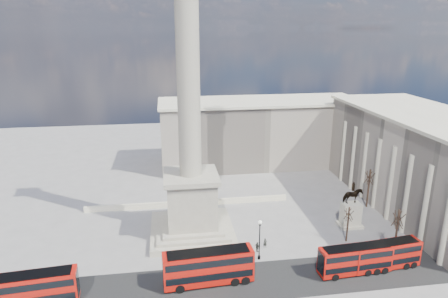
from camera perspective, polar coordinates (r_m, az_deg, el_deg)
name	(u,v)px	position (r m, az deg, el deg)	size (l,w,h in m)	color
ground	(194,248)	(66.30, -4.25, -13.88)	(180.00, 180.00, 0.00)	gray
asphalt_road	(236,282)	(58.46, 1.69, -18.50)	(120.00, 9.00, 0.01)	#242424
nelsons_column	(190,162)	(65.45, -4.82, -1.84)	(14.00, 14.00, 49.85)	#A59E89
balustrade_wall	(188,203)	(80.23, -5.12, -7.73)	(40.00, 0.60, 1.10)	beige
building_east	(421,160)	(86.23, 26.38, -1.47)	(19.00, 46.00, 18.60)	beige
building_northeast	(260,132)	(102.94, 5.13, 2.44)	(51.00, 17.00, 16.60)	beige
red_bus_a	(30,290)	(58.25, -25.94, -17.66)	(11.69, 3.63, 4.66)	#B01109
red_bus_b	(209,267)	(56.84, -2.17, -16.46)	(12.48, 3.61, 5.00)	#B01109
red_bus_c	(355,259)	(61.97, 18.27, -14.73)	(10.69, 3.11, 4.28)	#B01109
red_bus_d	(386,255)	(64.57, 22.12, -13.82)	(10.67, 3.57, 4.24)	#B01109
victorian_lamp	(260,237)	(61.62, 5.11, -12.37)	(0.56, 0.56, 6.48)	black
equestrian_statue	(351,211)	(74.67, 17.67, -8.45)	(4.04, 3.03, 8.40)	beige
bare_tree_near	(399,218)	(66.19, 23.67, -8.95)	(1.92, 1.92, 8.39)	#332319
bare_tree_mid	(349,213)	(68.65, 17.41, -8.75)	(1.69, 1.69, 6.42)	#332319
bare_tree_far	(370,176)	(82.23, 20.11, -3.65)	(2.01, 2.01, 8.22)	#332319
pedestrian_walking	(265,243)	(66.10, 5.90, -13.22)	(0.59, 0.39, 1.61)	#252621
pedestrian_standing	(328,255)	(64.61, 14.61, -14.45)	(0.82, 0.64, 1.70)	#252621
pedestrian_crossing	(257,247)	(64.79, 4.78, -13.79)	(1.01, 0.42, 1.73)	#252621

